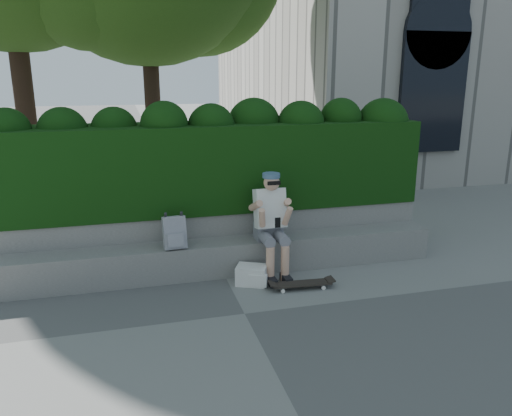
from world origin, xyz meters
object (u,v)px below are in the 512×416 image
object	(u,v)px
person	(271,220)
skateboard	(302,284)
backpack_plaid	(175,232)
backpack_ground	(252,275)

from	to	relation	value
person	skateboard	xyz separation A→B (m)	(0.23, -0.59, -0.69)
backpack_plaid	backpack_ground	size ratio (longest dim) A/B	1.10
skateboard	backpack_plaid	xyz separation A→B (m)	(-1.50, 0.67, 0.59)
backpack_ground	backpack_plaid	bearing A→B (deg)	-176.18
person	backpack_plaid	world-z (taller)	person
skateboard	backpack_ground	world-z (taller)	backpack_ground
backpack_plaid	backpack_ground	xyz separation A→B (m)	(0.92, -0.37, -0.54)
person	backpack_plaid	xyz separation A→B (m)	(-1.27, 0.08, -0.09)
backpack_plaid	backpack_ground	distance (m)	1.13
person	skateboard	bearing A→B (deg)	-68.78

